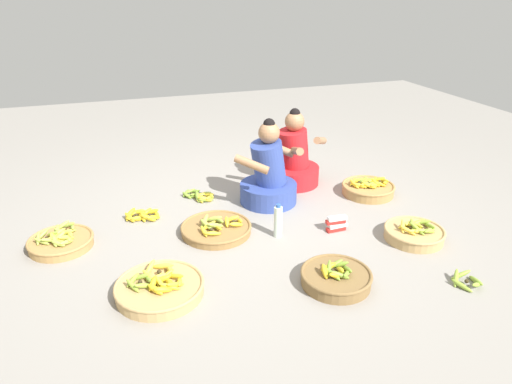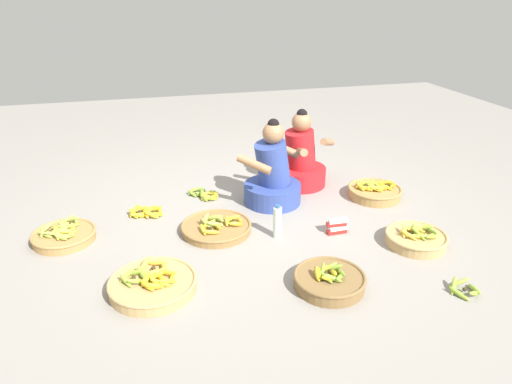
{
  "view_description": "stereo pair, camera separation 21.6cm",
  "coord_description": "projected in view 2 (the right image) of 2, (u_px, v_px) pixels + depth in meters",
  "views": [
    {
      "loc": [
        -1.05,
        -3.35,
        1.84
      ],
      "look_at": [
        0.0,
        -0.2,
        0.35
      ],
      "focal_mm": 32.55,
      "sensor_mm": 36.0,
      "label": 1
    },
    {
      "loc": [
        -0.85,
        -3.41,
        1.84
      ],
      "look_at": [
        0.0,
        -0.2,
        0.35
      ],
      "focal_mm": 32.55,
      "sensor_mm": 36.0,
      "label": 2
    }
  ],
  "objects": [
    {
      "name": "banana_basket_front_center",
      "position": [
        153.0,
        283.0,
        3.03
      ],
      "size": [
        0.58,
        0.58,
        0.16
      ],
      "color": "tan",
      "rests_on": "ground"
    },
    {
      "name": "banana_basket_front_left",
      "position": [
        329.0,
        280.0,
        3.06
      ],
      "size": [
        0.48,
        0.48,
        0.16
      ],
      "color": "brown",
      "rests_on": "ground"
    },
    {
      "name": "packet_carton_stack",
      "position": [
        337.0,
        226.0,
        3.73
      ],
      "size": [
        0.18,
        0.07,
        0.12
      ],
      "color": "red",
      "rests_on": "ground"
    },
    {
      "name": "banana_basket_mid_right",
      "position": [
        64.0,
        235.0,
        3.62
      ],
      "size": [
        0.49,
        0.49,
        0.15
      ],
      "color": "#A87F47",
      "rests_on": "ground"
    },
    {
      "name": "banana_basket_back_left",
      "position": [
        216.0,
        227.0,
        3.76
      ],
      "size": [
        0.57,
        0.57,
        0.14
      ],
      "color": "olive",
      "rests_on": "ground"
    },
    {
      "name": "banana_basket_near_bicycle",
      "position": [
        416.0,
        238.0,
        3.56
      ],
      "size": [
        0.47,
        0.47,
        0.16
      ],
      "color": "tan",
      "rests_on": "ground"
    },
    {
      "name": "vendor_woman_front",
      "position": [
        273.0,
        177.0,
        4.18
      ],
      "size": [
        0.71,
        0.55,
        0.79
      ],
      "color": "#334793",
      "rests_on": "ground"
    },
    {
      "name": "water_bottle",
      "position": [
        277.0,
        222.0,
        3.64
      ],
      "size": [
        0.07,
        0.07,
        0.28
      ],
      "color": "silver",
      "rests_on": "ground"
    },
    {
      "name": "banana_basket_front_right",
      "position": [
        375.0,
        191.0,
        4.36
      ],
      "size": [
        0.5,
        0.5,
        0.16
      ],
      "color": "#A87F47",
      "rests_on": "ground"
    },
    {
      "name": "loose_bananas_back_right",
      "position": [
        145.0,
        212.0,
        4.03
      ],
      "size": [
        0.32,
        0.25,
        0.09
      ],
      "color": "gold",
      "rests_on": "ground"
    },
    {
      "name": "vendor_woman_behind",
      "position": [
        300.0,
        161.0,
        4.57
      ],
      "size": [
        0.74,
        0.53,
        0.77
      ],
      "color": "red",
      "rests_on": "ground"
    },
    {
      "name": "loose_bananas_near_vendor",
      "position": [
        206.0,
        195.0,
        4.37
      ],
      "size": [
        0.3,
        0.32,
        0.09
      ],
      "color": "olive",
      "rests_on": "ground"
    },
    {
      "name": "ground_plane",
      "position": [
        250.0,
        220.0,
        3.96
      ],
      "size": [
        10.0,
        10.0,
        0.0
      ],
      "primitive_type": "plane",
      "color": "gray"
    },
    {
      "name": "loose_bananas_mid_left",
      "position": [
        464.0,
        289.0,
        3.01
      ],
      "size": [
        0.21,
        0.22,
        0.09
      ],
      "color": "#8CAD38",
      "rests_on": "ground"
    }
  ]
}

